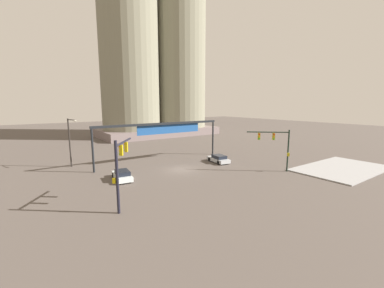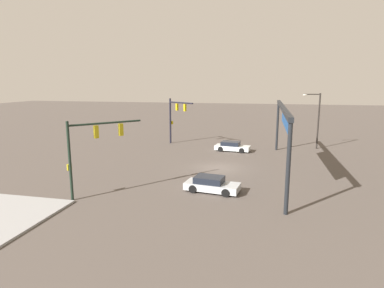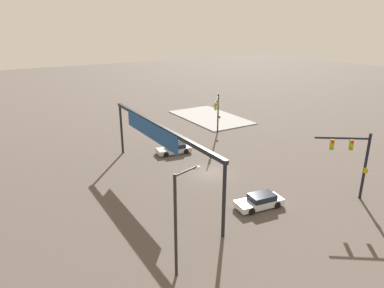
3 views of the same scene
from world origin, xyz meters
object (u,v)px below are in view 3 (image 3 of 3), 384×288
object	(u,v)px
traffic_signal_near_corner	(355,156)
sedan_car_waiting_far	(174,149)
traffic_signal_opposite_side	(217,108)
sedan_car_approaching	(260,201)
streetlamp_curved_arm	(179,217)

from	to	relation	value
traffic_signal_near_corner	sedan_car_waiting_far	xyz separation A→B (m)	(18.88, 8.29, -3.64)
traffic_signal_opposite_side	sedan_car_approaching	distance (m)	21.02
traffic_signal_near_corner	traffic_signal_opposite_side	size ratio (longest dim) A/B	1.09
traffic_signal_near_corner	traffic_signal_opposite_side	world-z (taller)	traffic_signal_near_corner
traffic_signal_near_corner	streetlamp_curved_arm	bearing A→B (deg)	38.15
traffic_signal_opposite_side	sedan_car_approaching	size ratio (longest dim) A/B	1.29
traffic_signal_near_corner	streetlamp_curved_arm	world-z (taller)	streetlamp_curved_arm
sedan_car_waiting_far	traffic_signal_opposite_side	bearing A→B (deg)	-153.14
streetlamp_curved_arm	sedan_car_waiting_far	size ratio (longest dim) A/B	1.62
sedan_car_approaching	streetlamp_curved_arm	bearing A→B (deg)	27.61
traffic_signal_opposite_side	streetlamp_curved_arm	world-z (taller)	streetlamp_curved_arm
traffic_signal_opposite_side	sedan_car_waiting_far	size ratio (longest dim) A/B	1.31
sedan_car_waiting_far	traffic_signal_near_corner	bearing A→B (deg)	121.34
traffic_signal_opposite_side	streetlamp_curved_arm	xyz separation A→B (m)	(-22.75, 18.94, 0.16)
streetlamp_curved_arm	traffic_signal_near_corner	bearing A→B (deg)	-14.77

